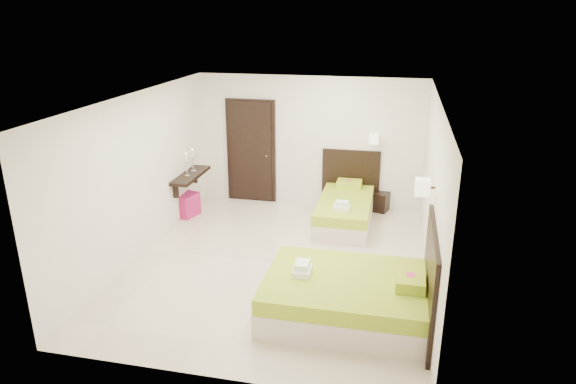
% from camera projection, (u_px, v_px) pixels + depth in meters
% --- Properties ---
extents(floor, '(5.50, 5.50, 0.00)m').
position_uv_depth(floor, '(278.00, 263.00, 8.10)').
color(floor, beige).
rests_on(floor, ground).
extents(bed_single, '(1.14, 1.91, 1.57)m').
position_uv_depth(bed_single, '(345.00, 208.00, 9.56)').
color(bed_single, beige).
rests_on(bed_single, ground).
extents(bed_double, '(2.09, 1.78, 1.73)m').
position_uv_depth(bed_double, '(352.00, 295.00, 6.60)').
color(bed_double, beige).
rests_on(bed_double, ground).
extents(nightstand, '(0.52, 0.48, 0.38)m').
position_uv_depth(nightstand, '(378.00, 201.00, 10.23)').
color(nightstand, black).
rests_on(nightstand, ground).
extents(ottoman, '(0.55, 0.55, 0.44)m').
position_uv_depth(ottoman, '(185.00, 204.00, 9.95)').
color(ottoman, '#991453').
rests_on(ottoman, ground).
extents(door, '(1.02, 0.15, 2.14)m').
position_uv_depth(door, '(251.00, 152.00, 10.48)').
color(door, black).
rests_on(door, ground).
extents(console_shelf, '(0.35, 1.20, 0.78)m').
position_uv_depth(console_shelf, '(190.00, 176.00, 9.72)').
color(console_shelf, black).
rests_on(console_shelf, ground).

